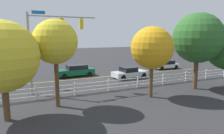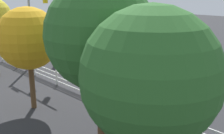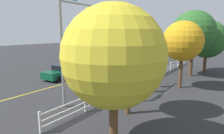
# 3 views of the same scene
# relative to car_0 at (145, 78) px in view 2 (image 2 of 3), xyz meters

# --- Properties ---
(ground_plane) EXTENTS (120.00, 120.00, 0.00)m
(ground_plane) POSITION_rel_car_0_xyz_m (4.57, -1.97, -0.65)
(ground_plane) COLOR #2D2D30
(lane_center_stripe) EXTENTS (28.00, 0.16, 0.01)m
(lane_center_stripe) POSITION_rel_car_0_xyz_m (0.57, -1.97, -0.65)
(lane_center_stripe) COLOR gold
(lane_center_stripe) RESTS_ON ground_plane
(signal_assembly) EXTENTS (6.13, 0.38, 7.33)m
(signal_assembly) POSITION_rel_car_0_xyz_m (9.73, 2.66, 4.45)
(signal_assembly) COLOR gray
(signal_assembly) RESTS_ON ground_plane
(car_0) EXTENTS (4.46, 2.20, 1.38)m
(car_0) POSITION_rel_car_0_xyz_m (0.00, 0.00, 0.00)
(car_0) COLOR silver
(car_0) RESTS_ON ground_plane
(car_1) EXTENTS (4.85, 2.19, 1.49)m
(car_1) POSITION_rel_car_0_xyz_m (5.82, -3.84, 0.08)
(car_1) COLOR #0C4C2D
(car_1) RESTS_ON ground_plane
(pedestrian) EXTENTS (0.26, 0.40, 1.69)m
(pedestrian) POSITION_rel_car_0_xyz_m (9.24, 1.75, 0.28)
(pedestrian) COLOR #191E3F
(pedestrian) RESTS_ON ground_plane
(white_rail_fence) EXTENTS (26.10, 0.10, 1.15)m
(white_rail_fence) POSITION_rel_car_0_xyz_m (1.57, 4.42, -0.05)
(white_rail_fence) COLOR white
(white_rail_fence) RESTS_ON ground_plane
(tree_1) EXTENTS (4.79, 4.79, 7.39)m
(tree_1) POSITION_rel_car_0_xyz_m (-3.28, 7.29, 4.33)
(tree_1) COLOR brown
(tree_1) RESTS_ON ground_plane
(tree_3) EXTENTS (4.64, 4.64, 6.45)m
(tree_3) POSITION_rel_car_0_xyz_m (-6.63, 8.20, 3.47)
(tree_3) COLOR brown
(tree_3) RESTS_ON ground_plane
(tree_4) EXTENTS (3.54, 3.54, 5.99)m
(tree_4) POSITION_rel_car_0_xyz_m (2.32, 7.72, 3.55)
(tree_4) COLOR brown
(tree_4) RESTS_ON ground_plane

